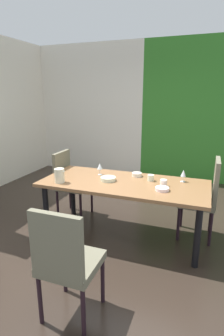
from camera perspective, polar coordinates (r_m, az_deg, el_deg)
ground_plane at (r=3.53m, az=-4.56°, el=-14.94°), size 5.28×5.89×0.02m
back_panel_interior at (r=6.24m, az=-5.09°, el=12.44°), size 2.57×0.10×2.87m
garden_window_panel at (r=5.65m, az=20.45°, el=11.19°), size 2.71×0.10×2.87m
dining_table at (r=3.28m, az=2.57°, el=-4.33°), size 2.05×0.90×0.74m
chair_left_far at (r=3.96m, az=-9.22°, el=-2.60°), size 0.45×0.44×0.98m
chair_head_near at (r=2.16m, az=-9.99°, el=-19.03°), size 0.44×0.44×1.00m
chair_right_far at (r=3.48m, az=19.50°, el=-5.56°), size 0.44×0.44×1.04m
wine_glass_near_window at (r=3.35m, az=15.27°, el=-1.18°), size 0.06×0.06×0.15m
wine_glass_north at (r=3.51m, az=-2.66°, el=0.34°), size 0.07×0.07×0.16m
serving_bowl_west at (r=3.01m, az=10.86°, el=-4.49°), size 0.16×0.16×0.04m
serving_bowl_east at (r=3.29m, az=-0.85°, el=-2.38°), size 0.19×0.19×0.05m
serving_bowl_right at (r=3.48m, az=5.44°, el=-1.43°), size 0.13×0.13×0.05m
cup_south at (r=3.15m, az=11.14°, el=-3.21°), size 0.08×0.08×0.08m
cup_corner at (r=3.32m, az=8.42°, el=-2.11°), size 0.08×0.08×0.08m
pitcher_front at (r=3.27m, az=-11.34°, el=-1.60°), size 0.14×0.12×0.18m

